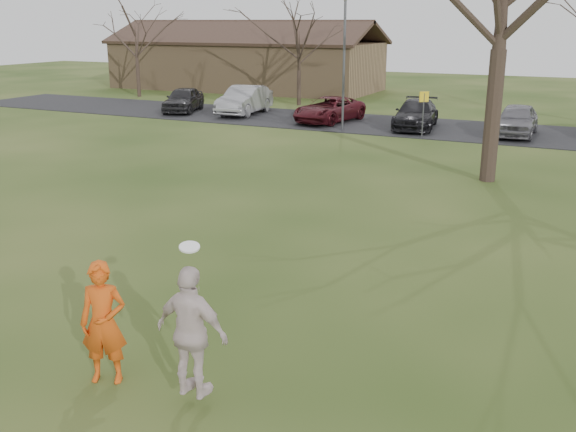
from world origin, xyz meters
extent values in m
plane|color=#1E380F|center=(0.00, 0.00, 0.00)|extent=(120.00, 120.00, 0.00)
cube|color=black|center=(0.00, 25.00, 0.02)|extent=(62.00, 6.50, 0.04)
imported|color=#D24C11|center=(-0.92, -0.17, 0.92)|extent=(0.79, 0.67, 1.84)
imported|color=#262628|center=(-16.57, 24.59, 0.74)|extent=(2.83, 4.40, 1.39)
imported|color=gray|center=(-12.93, 25.25, 0.82)|extent=(2.12, 4.86, 1.55)
imported|color=#4E121A|center=(-7.55, 24.60, 0.68)|extent=(2.84, 4.86, 1.27)
imported|color=black|center=(-2.98, 24.54, 0.71)|extent=(2.49, 4.82, 1.34)
imported|color=slate|center=(1.71, 24.40, 0.75)|extent=(1.76, 4.20, 1.42)
imported|color=beige|center=(0.61, -0.19, 1.11)|extent=(1.09, 0.47, 1.85)
cylinder|color=white|center=(0.57, -0.10, 2.27)|extent=(0.28, 0.27, 0.11)
cube|color=#8C6D4C|center=(-20.00, 38.00, 1.75)|extent=(20.00, 8.00, 3.50)
cube|color=#33231C|center=(-20.00, 35.95, 4.25)|extent=(20.60, 4.40, 1.78)
cube|color=#33231C|center=(-20.00, 40.05, 4.25)|extent=(20.60, 4.40, 1.78)
cube|color=#38281E|center=(-20.00, 38.00, 4.95)|extent=(20.60, 0.45, 0.20)
cylinder|color=#47474C|center=(-6.00, 22.50, 3.00)|extent=(0.12, 0.12, 6.00)
cylinder|color=#47474C|center=(-2.00, 22.00, 1.00)|extent=(0.06, 0.06, 2.00)
cube|color=yellow|center=(-2.00, 22.00, 1.85)|extent=(0.35, 0.35, 0.45)
camera|label=1|loc=(5.11, -6.61, 5.05)|focal=40.47mm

